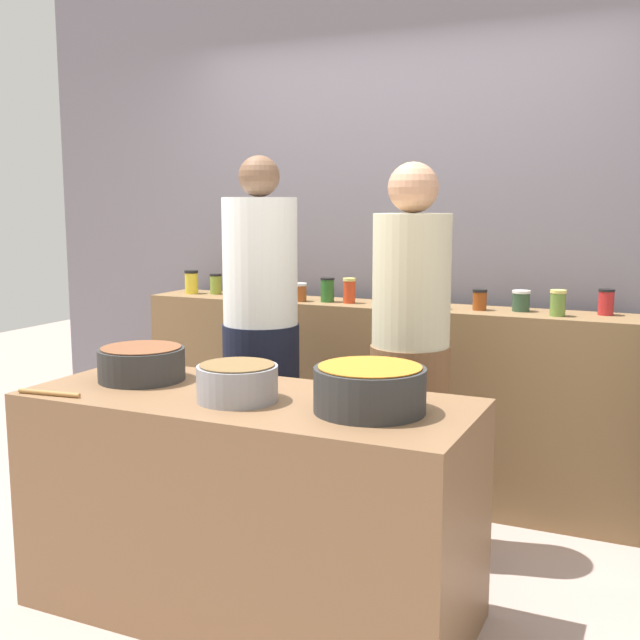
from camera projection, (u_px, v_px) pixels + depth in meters
The scene contains 23 objects.
ground at pixel (285, 576), 3.28m from camera, with size 12.00×12.00×0.00m, color tan.
storefront_wall at pixel (402, 214), 4.36m from camera, with size 4.80×0.12×3.00m, color slate.
display_shelf at pixel (378, 399), 4.19m from camera, with size 2.70×0.36×1.03m, color brown.
prep_table at pixel (249, 505), 2.95m from camera, with size 1.70×0.70×0.85m, color brown.
preserve_jar_0 at pixel (191, 282), 4.58m from camera, with size 0.08×0.08×0.14m.
preserve_jar_1 at pixel (216, 284), 4.56m from camera, with size 0.07×0.07×0.12m.
preserve_jar_2 at pixel (231, 284), 4.43m from camera, with size 0.09×0.09×0.14m.
preserve_jar_3 at pixel (268, 285), 4.39m from camera, with size 0.08×0.08×0.14m.
preserve_jar_4 at pixel (300, 292), 4.22m from camera, with size 0.08×0.08×0.10m.
preserve_jar_5 at pixel (327, 290), 4.19m from camera, with size 0.08×0.08×0.13m.
preserve_jar_6 at pixel (349, 290), 4.14m from camera, with size 0.07×0.07×0.13m.
preserve_jar_7 at pixel (407, 293), 4.06m from camera, with size 0.09×0.09×0.12m.
preserve_jar_8 at pixel (435, 297), 3.92m from camera, with size 0.09×0.09×0.12m.
preserve_jar_9 at pixel (480, 300), 3.87m from camera, with size 0.07×0.07×0.10m.
preserve_jar_10 at pixel (521, 301), 3.83m from camera, with size 0.09×0.09×0.10m.
preserve_jar_11 at pixel (558, 303), 3.67m from camera, with size 0.08×0.08×0.12m.
preserve_jar_12 at pixel (606, 302), 3.70m from camera, with size 0.08×0.08×0.13m.
cooking_pot_left at pixel (142, 364), 3.14m from camera, with size 0.35×0.35×0.14m.
cooking_pot_center at pixel (237, 383), 2.81m from camera, with size 0.30×0.30×0.14m.
cooking_pot_right at pixel (370, 389), 2.66m from camera, with size 0.39×0.39×0.16m.
wooden_spoon at pixel (49, 393), 2.89m from camera, with size 0.02×0.02×0.26m, color #9E703D.
cook_with_tongs at pixel (261, 360), 3.76m from camera, with size 0.37×0.37×1.78m.
cook_in_cap at pixel (410, 379), 3.43m from camera, with size 0.35×0.35×1.74m.
Camera 1 is at (1.42, -2.74, 1.56)m, focal length 43.53 mm.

